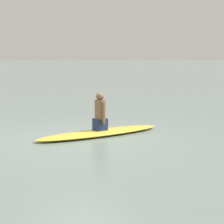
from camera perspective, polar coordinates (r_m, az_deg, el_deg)
ground_plane at (r=9.17m, az=-4.86°, el=-3.88°), size 400.00×400.00×0.00m
surfboard at (r=9.53m, az=-1.74°, el=-3.01°), size 3.45×1.17×0.13m
person_paddler at (r=9.45m, az=-1.75°, el=-0.16°), size 0.33×0.40×0.92m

